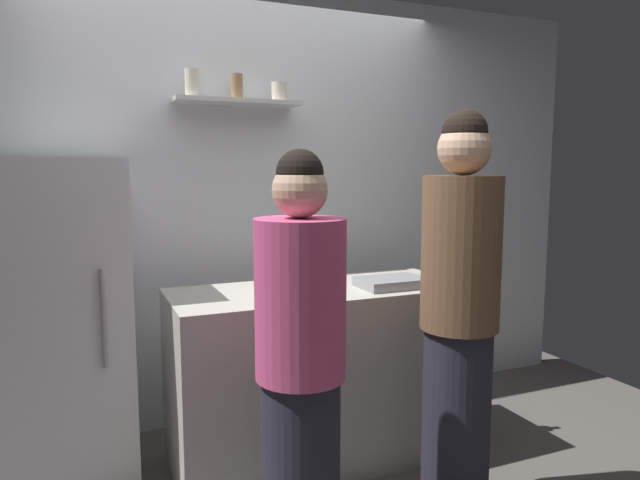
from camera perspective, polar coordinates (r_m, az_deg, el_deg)
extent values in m
cube|color=white|center=(3.52, -7.87, 3.29)|extent=(4.80, 0.10, 2.60)
cube|color=silver|center=(3.36, -8.24, 13.40)|extent=(0.72, 0.22, 0.02)
cylinder|color=beige|center=(3.32, -12.60, 14.93)|extent=(0.08, 0.08, 0.15)
cylinder|color=olive|center=(3.38, -8.26, 14.82)|extent=(0.07, 0.07, 0.14)
cylinder|color=beige|center=(3.45, -4.09, 14.44)|extent=(0.09, 0.09, 0.11)
cube|color=white|center=(3.08, -23.98, -7.41)|extent=(0.60, 0.62, 1.58)
cylinder|color=#99999E|center=(2.74, -20.70, -7.31)|extent=(0.02, 0.02, 0.45)
cube|color=#B7B2A8|center=(3.10, 0.00, -13.13)|extent=(1.53, 0.63, 0.92)
cube|color=gray|center=(3.01, 7.14, -4.21)|extent=(0.34, 0.24, 0.05)
cylinder|color=#B2B2B7|center=(2.96, -4.23, -3.85)|extent=(0.11, 0.11, 0.10)
cylinder|color=silver|center=(2.95, -4.71, -2.49)|extent=(0.01, 0.01, 0.18)
cylinder|color=silver|center=(2.94, -4.35, -2.69)|extent=(0.01, 0.01, 0.17)
cylinder|color=silver|center=(2.92, -3.99, -2.53)|extent=(0.01, 0.01, 0.19)
cylinder|color=silver|center=(2.93, -4.16, -2.66)|extent=(0.02, 0.01, 0.17)
cylinder|color=silver|center=(2.95, -4.29, -2.74)|extent=(0.01, 0.04, 0.16)
cylinder|color=#B2BFB2|center=(2.85, -2.32, -3.02)|extent=(0.07, 0.07, 0.22)
cylinder|color=#B2BFB2|center=(2.83, -2.34, -0.06)|extent=(0.03, 0.03, 0.07)
cylinder|color=#333333|center=(2.82, -2.34, 0.84)|extent=(0.03, 0.03, 0.02)
cylinder|color=#472814|center=(3.23, 11.29, -2.26)|extent=(0.08, 0.08, 0.19)
cylinder|color=#472814|center=(3.21, 11.35, 0.21)|extent=(0.03, 0.03, 0.09)
cylinder|color=maroon|center=(3.20, 11.37, 1.16)|extent=(0.03, 0.03, 0.02)
cylinder|color=silver|center=(2.64, -3.06, -4.38)|extent=(0.09, 0.09, 0.17)
cylinder|color=silver|center=(2.62, -3.07, -2.29)|extent=(0.05, 0.05, 0.02)
cylinder|color=#268C3F|center=(2.62, -3.08, -1.90)|extent=(0.06, 0.06, 0.02)
cylinder|color=#262633|center=(2.37, -1.89, -21.99)|extent=(0.30, 0.30, 0.75)
cylinder|color=#D14C7F|center=(2.13, -1.96, -5.87)|extent=(0.34, 0.34, 0.60)
sphere|color=#D8AD8C|center=(2.07, -2.01, 4.98)|extent=(0.20, 0.20, 0.20)
sphere|color=black|center=(2.07, -2.02, 6.67)|extent=(0.17, 0.17, 0.17)
cylinder|color=#262633|center=(2.75, 13.36, -16.94)|extent=(0.30, 0.30, 0.84)
cylinder|color=brown|center=(2.54, 13.84, -1.27)|extent=(0.34, 0.34, 0.66)
sphere|color=#D8AD8C|center=(2.52, 14.14, 8.80)|extent=(0.23, 0.23, 0.23)
sphere|color=black|center=(2.52, 14.18, 10.34)|extent=(0.19, 0.19, 0.19)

